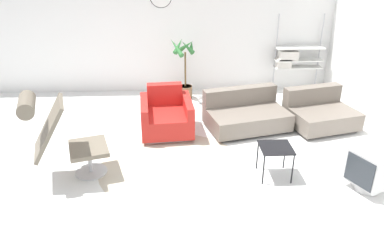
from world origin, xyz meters
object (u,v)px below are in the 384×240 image
object	(u,v)px
couch_low	(246,115)
potted_plant	(185,71)
lounge_chair	(56,129)
crt_television	(370,170)
side_table	(276,150)
shelf_unit	(292,58)
armchair_red	(166,117)
couch_second	(319,114)

from	to	relation	value
couch_low	potted_plant	distance (m)	1.83
lounge_chair	crt_television	world-z (taller)	lounge_chair
side_table	shelf_unit	bearing A→B (deg)	70.98
potted_plant	shelf_unit	xyz separation A→B (m)	(2.28, 0.27, 0.17)
armchair_red	crt_television	bearing A→B (deg)	140.32
shelf_unit	side_table	bearing A→B (deg)	-109.02
armchair_red	shelf_unit	world-z (taller)	shelf_unit
shelf_unit	lounge_chair	bearing A→B (deg)	-141.36
lounge_chair	crt_television	size ratio (longest dim) A/B	2.04
couch_low	crt_television	size ratio (longest dim) A/B	2.54
couch_low	side_table	world-z (taller)	couch_low
lounge_chair	shelf_unit	distance (m)	5.15
potted_plant	side_table	bearing A→B (deg)	-69.43
side_table	potted_plant	size ratio (longest dim) A/B	0.36
crt_television	couch_second	bearing A→B (deg)	-27.01
lounge_chair	couch_second	xyz separation A→B (m)	(4.07, 1.47, -0.50)
shelf_unit	crt_television	bearing A→B (deg)	-90.16
side_table	shelf_unit	distance (m)	3.51
couch_low	potted_plant	bearing A→B (deg)	-69.71
lounge_chair	shelf_unit	world-z (taller)	shelf_unit
lounge_chair	armchair_red	xyz separation A→B (m)	(1.39, 1.35, -0.45)
crt_television	potted_plant	bearing A→B (deg)	8.13
armchair_red	potted_plant	xyz separation A→B (m)	(0.35, 1.60, 0.30)
couch_second	potted_plant	distance (m)	2.77
lounge_chair	potted_plant	distance (m)	3.43
crt_television	potted_plant	xyz separation A→B (m)	(-2.27, 3.42, 0.28)
lounge_chair	potted_plant	size ratio (longest dim) A/B	0.96
shelf_unit	armchair_red	bearing A→B (deg)	-144.64
lounge_chair	side_table	bearing A→B (deg)	71.50
couch_low	potted_plant	size ratio (longest dim) A/B	1.19
crt_television	lounge_chair	bearing A→B (deg)	57.88
lounge_chair	couch_second	size ratio (longest dim) A/B	0.97
potted_plant	armchair_red	bearing A→B (deg)	-102.51
lounge_chair	armchair_red	size ratio (longest dim) A/B	1.25
side_table	crt_television	xyz separation A→B (m)	(1.13, -0.38, -0.10)
armchair_red	side_table	xyz separation A→B (m)	(1.49, -1.44, 0.12)
couch_second	crt_television	bearing A→B (deg)	74.26
couch_second	shelf_unit	world-z (taller)	shelf_unit
couch_second	potted_plant	size ratio (longest dim) A/B	0.99
couch_low	potted_plant	world-z (taller)	potted_plant
potted_plant	couch_second	bearing A→B (deg)	-32.50
lounge_chair	couch_low	xyz separation A→B (m)	(2.76, 1.46, -0.50)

